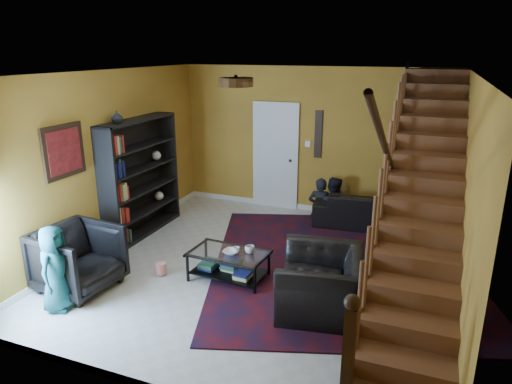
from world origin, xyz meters
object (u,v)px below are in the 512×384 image
Objects in this scene: bookshelf at (141,179)px; armchair_right at (321,282)px; armchair_left at (79,259)px; coffee_table at (229,264)px; sofa at (376,210)px.

bookshelf reaches higher than armchair_right.
bookshelf is 2.09× the size of armchair_left.
armchair_left reaches higher than coffee_table.
armchair_left is 2.01m from coffee_table.
bookshelf is 2.46m from coffee_table.
armchair_left is 3.20m from armchair_right.
bookshelf reaches higher than armchair_left.
coffee_table is at bearing -55.27° from armchair_left.
armchair_right reaches higher than coffee_table.
armchair_right is at bearing -21.29° from bookshelf.
armchair_left is at bearing -79.99° from bookshelf.
bookshelf reaches higher than sofa.
sofa is at bearing -36.73° from armchair_left.
sofa is 3.22m from coffee_table.
bookshelf reaches higher than coffee_table.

